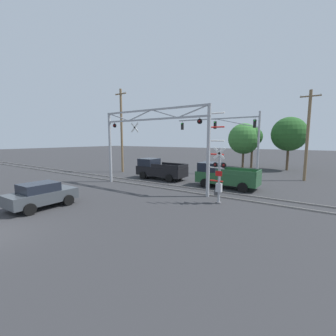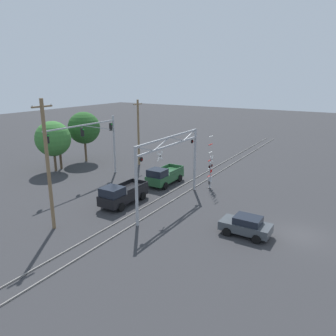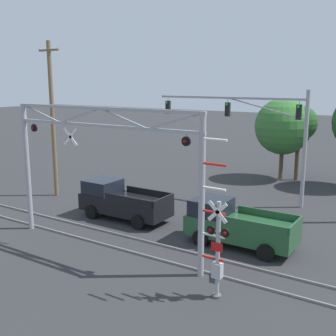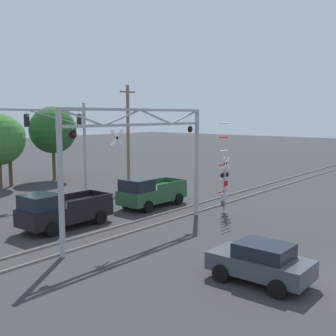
{
  "view_description": "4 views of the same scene",
  "coord_description": "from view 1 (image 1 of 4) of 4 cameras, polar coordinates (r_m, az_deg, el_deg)",
  "views": [
    {
      "loc": [
        11.81,
        -3.08,
        4.17
      ],
      "look_at": [
        1.5,
        12.07,
        1.83
      ],
      "focal_mm": 24.0,
      "sensor_mm": 36.0,
      "label": 1
    },
    {
      "loc": [
        -25.01,
        -3.27,
        11.85
      ],
      "look_at": [
        -2.31,
        10.6,
        4.42
      ],
      "focal_mm": 35.0,
      "sensor_mm": 36.0,
      "label": 2
    },
    {
      "loc": [
        12.67,
        -2.27,
        7.77
      ],
      "look_at": [
        2.19,
        14.0,
        3.77
      ],
      "focal_mm": 45.0,
      "sensor_mm": 36.0,
      "label": 3
    },
    {
      "loc": [
        -16.3,
        -3.36,
        6.35
      ],
      "look_at": [
        1.66,
        11.31,
        3.4
      ],
      "focal_mm": 45.0,
      "sensor_mm": 36.0,
      "label": 4
    }
  ],
  "objects": [
    {
      "name": "utility_pole_left",
      "position": [
        29.23,
        -11.71,
        9.4
      ],
      "size": [
        1.8,
        0.28,
        10.35
      ],
      "color": "brown",
      "rests_on": "ground_plane"
    },
    {
      "name": "background_tree_far_right_verge",
      "position": [
        34.26,
        28.39,
        7.58
      ],
      "size": [
        4.51,
        4.51,
        7.13
      ],
      "color": "brown",
      "rests_on": "ground_plane"
    },
    {
      "name": "crossing_signal_mast",
      "position": [
        14.85,
        12.75,
        -1.49
      ],
      "size": [
        1.07,
        0.35,
        5.86
      ],
      "color": "#9EA0A5",
      "rests_on": "ground_plane"
    },
    {
      "name": "background_tree_beyond_span",
      "position": [
        34.98,
        18.69,
        7.05
      ],
      "size": [
        4.48,
        4.48,
        6.51
      ],
      "color": "brown",
      "rests_on": "ground_plane"
    },
    {
      "name": "background_tree_far_left_verge",
      "position": [
        34.97,
        20.68,
        7.4
      ],
      "size": [
        2.81,
        2.81,
        5.97
      ],
      "color": "brown",
      "rests_on": "ground_plane"
    },
    {
      "name": "pickup_truck_following",
      "position": [
        20.16,
        14.1,
        -1.93
      ],
      "size": [
        5.22,
        2.3,
        2.11
      ],
      "color": "#23512D",
      "rests_on": "ground_plane"
    },
    {
      "name": "sedan_waiting",
      "position": [
        15.87,
        -29.51,
        -5.94
      ],
      "size": [
        2.1,
        3.84,
        1.54
      ],
      "color": "#3D4247",
      "rests_on": "ground_plane"
    },
    {
      "name": "traffic_signal_span",
      "position": [
        28.03,
        16.72,
        8.76
      ],
      "size": [
        10.57,
        0.39,
        7.29
      ],
      "color": "#9EA0A5",
      "rests_on": "ground_plane"
    },
    {
      "name": "rail_track_far",
      "position": [
        20.82,
        -1.11,
        -4.13
      ],
      "size": [
        80.0,
        0.08,
        0.1
      ],
      "primitive_type": "cube",
      "color": "gray",
      "rests_on": "ground_plane"
    },
    {
      "name": "crossing_gantry",
      "position": [
        19.04,
        -4.2,
        7.94
      ],
      "size": [
        10.57,
        0.29,
        6.66
      ],
      "color": "#9EA0A5",
      "rests_on": "ground_plane"
    },
    {
      "name": "rail_track_near",
      "position": [
        19.69,
        -3.54,
        -4.81
      ],
      "size": [
        80.0,
        0.08,
        0.1
      ],
      "primitive_type": "cube",
      "color": "gray",
      "rests_on": "ground_plane"
    },
    {
      "name": "utility_pole_right",
      "position": [
        26.36,
        31.93,
        7.16
      ],
      "size": [
        1.8,
        0.28,
        8.93
      ],
      "color": "brown",
      "rests_on": "ground_plane"
    },
    {
      "name": "pickup_truck_lead",
      "position": [
        23.75,
        -2.24,
        -0.35
      ],
      "size": [
        5.37,
        2.3,
        2.11
      ],
      "color": "black",
      "rests_on": "ground_plane"
    }
  ]
}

